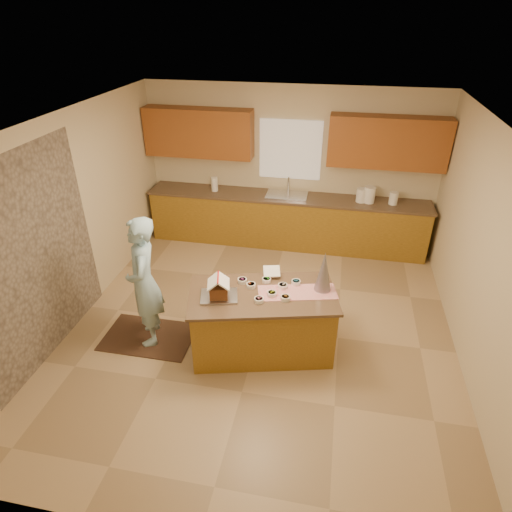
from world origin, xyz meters
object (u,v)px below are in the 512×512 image
at_px(island_base, 262,323).
at_px(gingerbread_house, 219,288).
at_px(boy, 144,283).
at_px(tinsel_tree, 324,271).

height_order(island_base, gingerbread_house, gingerbread_house).
bearing_deg(boy, gingerbread_house, 63.87).
distance_m(boy, gingerbread_house, 0.97).
bearing_deg(tinsel_tree, gingerbread_house, -161.68).
height_order(island_base, tinsel_tree, tinsel_tree).
xyz_separation_m(tinsel_tree, gingerbread_house, (-1.16, -0.39, -0.13)).
xyz_separation_m(island_base, gingerbread_house, (-0.48, -0.17, 0.56)).
height_order(boy, gingerbread_house, boy).
distance_m(tinsel_tree, boy, 2.16).
xyz_separation_m(tinsel_tree, boy, (-2.13, -0.30, -0.23)).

